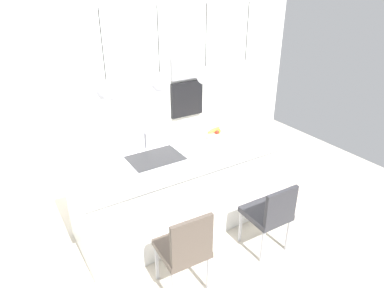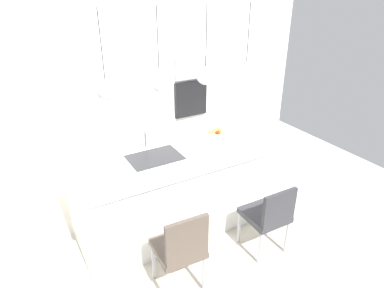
{
  "view_description": "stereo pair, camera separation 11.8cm",
  "coord_description": "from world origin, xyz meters",
  "views": [
    {
      "loc": [
        -1.69,
        -2.89,
        2.63
      ],
      "look_at": [
        0.1,
        0.0,
        1.0
      ],
      "focal_mm": 31.68,
      "sensor_mm": 36.0,
      "label": 1
    },
    {
      "loc": [
        -1.59,
        -2.95,
        2.63
      ],
      "look_at": [
        0.1,
        0.0,
        1.0
      ],
      "focal_mm": 31.68,
      "sensor_mm": 36.0,
      "label": 2
    }
  ],
  "objects": [
    {
      "name": "sink_basin",
      "position": [
        -0.35,
        0.0,
        0.95
      ],
      "size": [
        0.56,
        0.4,
        0.02
      ],
      "primitive_type": "cube",
      "color": "#2D2D30",
      "rests_on": "kitchen_island"
    },
    {
      "name": "chair_near",
      "position": [
        -0.53,
        -0.9,
        0.5
      ],
      "size": [
        0.44,
        0.44,
        0.9
      ],
      "color": "brown",
      "rests_on": "ground"
    },
    {
      "name": "fruit_bowl",
      "position": [
        0.5,
        0.08,
        0.99
      ],
      "size": [
        0.27,
        0.26,
        0.15
      ],
      "color": "beige",
      "rests_on": "kitchen_island"
    },
    {
      "name": "oven",
      "position": [
        0.98,
        1.58,
        0.94
      ],
      "size": [
        0.56,
        0.08,
        0.56
      ],
      "primitive_type": "cube",
      "color": "black",
      "rests_on": "back_wall"
    },
    {
      "name": "pendant_light_right",
      "position": [
        0.79,
        0.0,
        1.75
      ],
      "size": [
        0.19,
        0.19,
        0.79
      ],
      "color": "silver"
    },
    {
      "name": "chair_middle",
      "position": [
        0.5,
        -0.89,
        0.47
      ],
      "size": [
        0.42,
        0.44,
        0.82
      ],
      "color": "#333338",
      "rests_on": "ground"
    },
    {
      "name": "microwave",
      "position": [
        0.98,
        1.58,
        1.44
      ],
      "size": [
        0.54,
        0.08,
        0.34
      ],
      "primitive_type": "cube",
      "color": "#9E9EA3",
      "rests_on": "back_wall"
    },
    {
      "name": "back_wall",
      "position": [
        0.0,
        1.65,
        1.3
      ],
      "size": [
        6.0,
        0.1,
        2.6
      ],
      "primitive_type": "cube",
      "color": "white",
      "rests_on": "ground"
    },
    {
      "name": "floor",
      "position": [
        0.0,
        0.0,
        0.0
      ],
      "size": [
        6.6,
        6.6,
        0.0
      ],
      "primitive_type": "plane",
      "color": "beige",
      "rests_on": "ground"
    },
    {
      "name": "kitchen_island",
      "position": [
        0.0,
        0.0,
        0.48
      ],
      "size": [
        2.54,
        0.95,
        0.95
      ],
      "color": "white",
      "rests_on": "ground"
    },
    {
      "name": "pendant_light_center_right",
      "position": [
        0.26,
        0.0,
        1.75
      ],
      "size": [
        0.19,
        0.19,
        0.79
      ],
      "color": "silver"
    },
    {
      "name": "pendant_light_left",
      "position": [
        -0.79,
        0.0,
        1.75
      ],
      "size": [
        0.19,
        0.19,
        0.79
      ],
      "color": "silver"
    },
    {
      "name": "pendant_light_center_left",
      "position": [
        -0.26,
        0.0,
        1.75
      ],
      "size": [
        0.19,
        0.19,
        0.79
      ],
      "color": "silver"
    },
    {
      "name": "faucet",
      "position": [
        -0.35,
        0.21,
        1.09
      ],
      "size": [
        0.02,
        0.17,
        0.22
      ],
      "color": "silver",
      "rests_on": "kitchen_island"
    }
  ]
}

